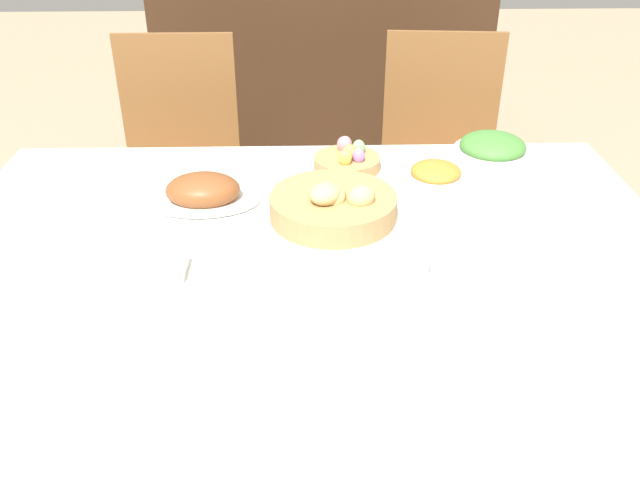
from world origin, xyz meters
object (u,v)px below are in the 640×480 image
at_px(egg_basket, 348,160).
at_px(spoon, 402,335).
at_px(ham_platter, 203,192).
at_px(butter_dish, 154,268).
at_px(chair_far_left, 180,166).
at_px(dinner_plate, 299,336).
at_px(fork, 211,338).
at_px(green_salad_bowl, 492,154).
at_px(drinking_cup, 410,263).
at_px(carrot_bowl, 435,180).
at_px(chair_far_right, 440,163).
at_px(bread_basket, 334,205).
at_px(sideboard, 322,89).
at_px(knife, 386,335).

relative_size(egg_basket, spoon, 1.06).
distance_m(ham_platter, butter_dish, 0.34).
distance_m(chair_far_left, dinner_plate, 1.36).
height_order(fork, butter_dish, butter_dish).
distance_m(green_salad_bowl, drinking_cup, 0.63).
bearing_deg(green_salad_bowl, butter_dish, -148.84).
bearing_deg(egg_basket, carrot_bowl, -38.54).
bearing_deg(dinner_plate, carrot_bowl, 58.93).
bearing_deg(fork, ham_platter, 101.82).
distance_m(chair_far_left, chair_far_right, 0.95).
bearing_deg(spoon, chair_far_left, 112.53).
distance_m(bread_basket, spoon, 0.47).
bearing_deg(fork, green_salad_bowl, 50.10).
bearing_deg(chair_far_left, bread_basket, -57.19).
bearing_deg(dinner_plate, green_salad_bowl, 53.84).
height_order(chair_far_left, carrot_bowl, chair_far_left).
bearing_deg(drinking_cup, butter_dish, 175.11).
bearing_deg(fork, dinner_plate, 3.71).
xyz_separation_m(bread_basket, spoon, (0.11, -0.46, -0.03)).
relative_size(sideboard, carrot_bowl, 9.94).
relative_size(fork, spoon, 1.00).
height_order(chair_far_left, egg_basket, chair_far_left).
height_order(chair_far_right, bread_basket, chair_far_right).
relative_size(dinner_plate, butter_dish, 2.05).
height_order(green_salad_bowl, dinner_plate, green_salad_bowl).
bearing_deg(carrot_bowl, bread_basket, -155.36).
xyz_separation_m(chair_far_left, egg_basket, (0.57, -0.52, 0.24)).
bearing_deg(egg_basket, spoon, -85.84).
height_order(chair_far_right, ham_platter, chair_far_right).
xyz_separation_m(green_salad_bowl, carrot_bowl, (-0.18, -0.15, -0.01)).
height_order(bread_basket, egg_basket, bread_basket).
xyz_separation_m(sideboard, carrot_bowl, (0.24, -1.62, 0.28)).
bearing_deg(chair_far_left, chair_far_right, 0.09).
bearing_deg(fork, bread_basket, 65.51).
bearing_deg(carrot_bowl, knife, -107.99).
xyz_separation_m(ham_platter, drinking_cup, (0.47, -0.38, 0.02)).
relative_size(chair_far_right, knife, 5.40).
relative_size(egg_basket, ham_platter, 0.64).
xyz_separation_m(sideboard, drinking_cup, (0.12, -2.03, 0.28)).
xyz_separation_m(dinner_plate, knife, (0.16, 0.00, -0.00)).
bearing_deg(ham_platter, drinking_cup, -39.08).
xyz_separation_m(bread_basket, carrot_bowl, (0.27, 0.12, 0.01)).
relative_size(egg_basket, butter_dish, 1.40).
relative_size(spoon, drinking_cup, 1.86).
bearing_deg(chair_far_right, fork, -112.98).
bearing_deg(carrot_bowl, chair_far_right, 76.92).
height_order(bread_basket, dinner_plate, bread_basket).
distance_m(carrot_bowl, dinner_plate, 0.68).
distance_m(egg_basket, butter_dish, 0.69).
xyz_separation_m(chair_far_left, green_salad_bowl, (0.97, -0.54, 0.27)).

